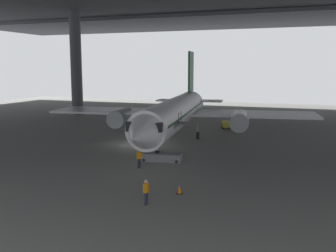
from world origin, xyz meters
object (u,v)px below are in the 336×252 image
airplane_main (176,113)px  boarding_stairs (162,153)px  traffic_cone_orange (179,189)px  crew_worker_near_nose (146,191)px  crew_worker_by_stairs (139,157)px  baggage_tug (226,124)px

airplane_main → boarding_stairs: (1.77, -8.98, -2.55)m
boarding_stairs → traffic_cone_orange: boarding_stairs is taller
crew_worker_near_nose → traffic_cone_orange: size_ratio=2.63×
boarding_stairs → crew_worker_by_stairs: bearing=-106.6°
crew_worker_by_stairs → baggage_tug: (2.55, 23.88, -0.38)m
boarding_stairs → crew_worker_near_nose: boarding_stairs is taller
crew_worker_by_stairs → baggage_tug: 24.01m
crew_worker_near_nose → baggage_tug: (-1.39, 31.68, -0.37)m
traffic_cone_orange → crew_worker_by_stairs: bearing=135.4°
boarding_stairs → traffic_cone_orange: (4.29, -8.21, -0.42)m
airplane_main → boarding_stairs: bearing=-78.8°
airplane_main → traffic_cone_orange: airplane_main is taller
airplane_main → crew_worker_near_nose: 20.57m
crew_worker_by_stairs → boarding_stairs: bearing=73.4°
crew_worker_near_nose → crew_worker_by_stairs: 8.74m
crew_worker_near_nose → crew_worker_by_stairs: (-3.94, 7.80, 0.01)m
crew_worker_near_nose → crew_worker_by_stairs: size_ratio=0.99×
airplane_main → baggage_tug: bearing=73.9°
airplane_main → crew_worker_by_stairs: 12.32m
airplane_main → traffic_cone_orange: 18.47m
boarding_stairs → traffic_cone_orange: bearing=-62.4°
crew_worker_by_stairs → traffic_cone_orange: bearing=-44.6°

